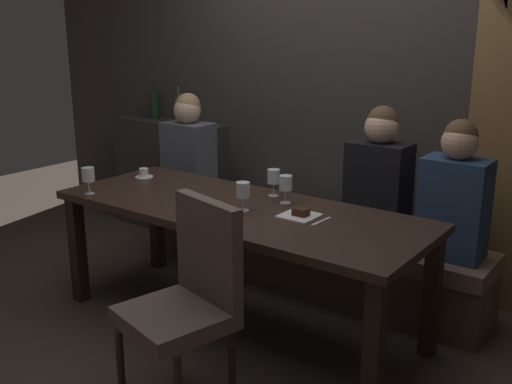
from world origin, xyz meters
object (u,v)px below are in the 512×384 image
object	(u,v)px
wine_bottle_pale_label	(179,108)
fork_on_table	(322,221)
wine_glass_center_back	(286,184)
chair_near_side	(189,293)
banquette_bench	(302,254)
wine_glass_end_right	(274,178)
wine_glass_near_right	(243,191)
diner_redhead	(189,150)
dining_table	(238,221)
espresso_cup	(144,174)
diner_bearded	(379,178)
diner_far_end	(455,193)
dessert_plate	(300,214)
wine_glass_far_right	(88,176)
wine_bottle_dark_red	(155,105)

from	to	relation	value
wine_bottle_pale_label	fork_on_table	size ratio (longest dim) A/B	1.92
wine_glass_center_back	fork_on_table	bearing A→B (deg)	-26.67
chair_near_side	banquette_bench	bearing A→B (deg)	101.24
wine_glass_end_right	fork_on_table	xyz separation A→B (m)	(0.48, -0.25, -0.11)
wine_glass_center_back	wine_glass_near_right	bearing A→B (deg)	-111.80
diner_redhead	fork_on_table	bearing A→B (deg)	-22.66
dining_table	espresso_cup	world-z (taller)	espresso_cup
diner_bearded	diner_far_end	world-z (taller)	diner_bearded
diner_far_end	dessert_plate	bearing A→B (deg)	-132.84
wine_glass_near_right	diner_far_end	bearing A→B (deg)	39.35
dessert_plate	wine_glass_center_back	bearing A→B (deg)	140.67
wine_bottle_pale_label	wine_glass_far_right	xyz separation A→B (m)	(0.52, -1.36, -0.22)
dining_table	wine_glass_far_right	xyz separation A→B (m)	(-0.89, -0.33, 0.20)
wine_glass_far_right	wine_glass_end_right	bearing A→B (deg)	33.93
chair_near_side	fork_on_table	xyz separation A→B (m)	(0.24, 0.76, 0.18)
banquette_bench	espresso_cup	distance (m)	1.20
wine_bottle_dark_red	dessert_plate	xyz separation A→B (m)	(2.12, -1.02, -0.32)
wine_glass_end_right	chair_near_side	bearing A→B (deg)	-76.69
diner_redhead	wine_glass_far_right	distance (m)	1.01
wine_bottle_dark_red	wine_glass_center_back	distance (m)	2.11
wine_bottle_dark_red	wine_glass_far_right	distance (m)	1.65
wine_bottle_dark_red	diner_bearded	bearing A→B (deg)	-8.84
espresso_cup	wine_bottle_pale_label	bearing A→B (deg)	119.47
diner_far_end	wine_glass_center_back	bearing A→B (deg)	-148.95
diner_far_end	diner_redhead	bearing A→B (deg)	-179.25
wine_bottle_dark_red	espresso_cup	bearing A→B (deg)	-48.27
diner_redhead	dessert_plate	bearing A→B (deg)	-24.51
chair_near_side	espresso_cup	size ratio (longest dim) A/B	8.17
wine_glass_far_right	espresso_cup	xyz separation A→B (m)	(-0.03, 0.48, -0.09)
wine_bottle_pale_label	dessert_plate	bearing A→B (deg)	-28.55
diner_far_end	wine_glass_near_right	distance (m)	1.19
wine_glass_end_right	wine_glass_near_right	xyz separation A→B (m)	(0.04, -0.35, 0.00)
wine_glass_end_right	fork_on_table	distance (m)	0.55
diner_far_end	wine_glass_near_right	xyz separation A→B (m)	(-0.92, -0.75, 0.03)
wine_bottle_dark_red	espresso_cup	distance (m)	1.27
banquette_bench	wine_glass_end_right	xyz separation A→B (m)	(0.04, -0.41, 0.62)
chair_near_side	wine_glass_near_right	xyz separation A→B (m)	(-0.20, 0.67, 0.30)
diner_redhead	dining_table	bearing A→B (deg)	-34.06
dessert_plate	wine_glass_near_right	bearing A→B (deg)	-162.67
dining_table	chair_near_side	distance (m)	0.78
chair_near_side	diner_far_end	xyz separation A→B (m)	(0.71, 1.42, 0.26)
dining_table	wine_glass_end_right	bearing A→B (deg)	81.63
wine_bottle_pale_label	espresso_cup	bearing A→B (deg)	-60.53
wine_glass_near_right	espresso_cup	bearing A→B (deg)	168.84
diner_redhead	wine_glass_end_right	distance (m)	1.10
dining_table	wine_glass_far_right	distance (m)	0.97
wine_glass_end_right	wine_glass_near_right	bearing A→B (deg)	-84.14
diner_bearded	fork_on_table	size ratio (longest dim) A/B	4.85
diner_far_end	wine_bottle_dark_red	bearing A→B (deg)	172.41
diner_redhead	wine_bottle_dark_red	size ratio (longest dim) A/B	2.46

